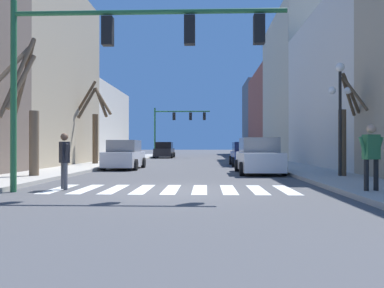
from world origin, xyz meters
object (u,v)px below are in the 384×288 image
object	(u,v)px
pedestrian_on_right_sidewalk	(64,156)
traffic_signal_near	(119,47)
street_lamp_right_corner	(340,96)
pedestrian_crossing_street	(371,151)
car_at_intersection	(245,155)
street_tree_left_mid	(95,123)
car_parked_right_mid	(258,157)
street_tree_right_far	(345,130)
car_driving_toward_lane	(124,156)
traffic_signal_far	(176,121)
street_tree_left_near	(25,111)
car_driving_away_lane	(164,151)

from	to	relation	value
pedestrian_on_right_sidewalk	traffic_signal_near	bearing A→B (deg)	-146.83
street_lamp_right_corner	pedestrian_crossing_street	distance (m)	5.60
traffic_signal_near	car_at_intersection	xyz separation A→B (m)	(5.25, 15.12, -3.53)
street_tree_left_mid	car_parked_right_mid	bearing A→B (deg)	-33.93
car_at_intersection	street_tree_right_far	distance (m)	10.94
street_lamp_right_corner	street_tree_left_mid	size ratio (longest dim) A/B	0.80
car_driving_toward_lane	car_at_intersection	bearing A→B (deg)	-61.76
traffic_signal_near	car_driving_toward_lane	xyz separation A→B (m)	(-2.26, 11.08, -3.50)
traffic_signal_far	car_driving_toward_lane	bearing A→B (deg)	-94.31
car_parked_right_mid	pedestrian_crossing_street	bearing A→B (deg)	-167.02
traffic_signal_far	street_tree_right_far	distance (m)	27.64
street_tree_left_mid	car_driving_toward_lane	bearing A→B (deg)	-51.27
traffic_signal_near	street_tree_right_far	size ratio (longest dim) A/B	1.92
traffic_signal_near	car_parked_right_mid	size ratio (longest dim) A/B	1.79
traffic_signal_far	car_parked_right_mid	bearing A→B (deg)	-75.47
car_parked_right_mid	pedestrian_crossing_street	distance (m)	8.48
street_tree_left_near	street_tree_right_far	world-z (taller)	street_tree_left_near
car_driving_away_lane	pedestrian_on_right_sidewalk	size ratio (longest dim) A/B	2.62
traffic_signal_far	street_tree_right_far	bearing A→B (deg)	-70.82
street_tree_right_far	street_tree_left_mid	size ratio (longest dim) A/B	0.74
pedestrian_on_right_sidewalk	car_driving_away_lane	bearing A→B (deg)	-35.42
pedestrian_on_right_sidewalk	street_tree_right_far	xyz separation A→B (m)	(10.17, 3.96, 0.97)
street_tree_left_near	street_tree_left_mid	world-z (taller)	street_tree_left_mid
street_lamp_right_corner	pedestrian_crossing_street	world-z (taller)	street_lamp_right_corner
street_lamp_right_corner	street_tree_left_near	distance (m)	12.85
pedestrian_crossing_street	street_tree_right_far	bearing A→B (deg)	60.61
car_at_intersection	street_tree_right_far	bearing A→B (deg)	-163.88
car_at_intersection	car_driving_toward_lane	xyz separation A→B (m)	(-7.52, -4.04, 0.03)
street_lamp_right_corner	street_tree_right_far	world-z (taller)	street_lamp_right_corner
traffic_signal_near	street_tree_left_mid	bearing A→B (deg)	109.29
car_at_intersection	traffic_signal_far	bearing A→B (deg)	21.16
pedestrian_crossing_street	traffic_signal_far	bearing A→B (deg)	87.62
car_parked_right_mid	car_at_intersection	size ratio (longest dim) A/B	1.04
pedestrian_crossing_street	street_tree_left_mid	xyz separation A→B (m)	(-12.21, 15.19, 1.73)
traffic_signal_far	pedestrian_crossing_street	xyz separation A→B (m)	(7.86, -31.24, -2.93)
car_driving_away_lane	street_tree_left_mid	size ratio (longest dim) A/B	0.81
street_lamp_right_corner	car_driving_toward_lane	bearing A→B (deg)	147.58
car_parked_right_mid	street_tree_right_far	xyz separation A→B (m)	(3.10, -3.04, 1.20)
street_tree_left_near	street_tree_right_far	bearing A→B (deg)	2.85
traffic_signal_far	car_parked_right_mid	world-z (taller)	traffic_signal_far
car_driving_toward_lane	street_tree_left_mid	xyz separation A→B (m)	(-2.87, 3.58, 2.15)
traffic_signal_far	pedestrian_on_right_sidewalk	bearing A→B (deg)	-92.12
car_driving_toward_lane	pedestrian_on_right_sidewalk	xyz separation A→B (m)	(0.37, -10.36, 0.26)
pedestrian_crossing_street	pedestrian_on_right_sidewalk	size ratio (longest dim) A/B	1.02
pedestrian_crossing_street	street_tree_right_far	distance (m)	5.41
car_at_intersection	street_lamp_right_corner	bearing A→B (deg)	-165.25
pedestrian_crossing_street	street_tree_right_far	xyz separation A→B (m)	(1.19, 5.21, 0.80)
traffic_signal_near	street_lamp_right_corner	xyz separation A→B (m)	(8.04, 4.54, -0.89)
traffic_signal_near	car_driving_away_lane	bearing A→B (deg)	93.94
pedestrian_crossing_street	street_tree_left_near	size ratio (longest dim) A/B	0.32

